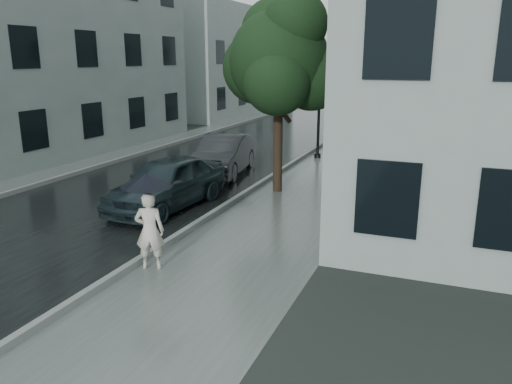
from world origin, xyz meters
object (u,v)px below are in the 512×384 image
at_px(pedestrian, 150,231).
at_px(street_tree, 280,59).
at_px(car_near, 167,183).
at_px(car_far, 224,155).
at_px(lamp_post, 316,89).

bearing_deg(pedestrian, street_tree, -114.28).
height_order(street_tree, car_near, street_tree).
relative_size(street_tree, car_far, 1.40).
bearing_deg(car_far, pedestrian, -83.97).
bearing_deg(car_far, car_near, -95.03).
bearing_deg(street_tree, lamp_post, 93.50).
distance_m(pedestrian, street_tree, 7.76).
distance_m(lamp_post, car_near, 9.40).
bearing_deg(car_far, lamp_post, 52.63).
bearing_deg(car_near, pedestrian, -58.57).
distance_m(street_tree, lamp_post, 5.99).
height_order(lamp_post, car_near, lamp_post).
height_order(street_tree, car_far, street_tree).
relative_size(pedestrian, car_near, 0.37).
distance_m(pedestrian, car_far, 8.78).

